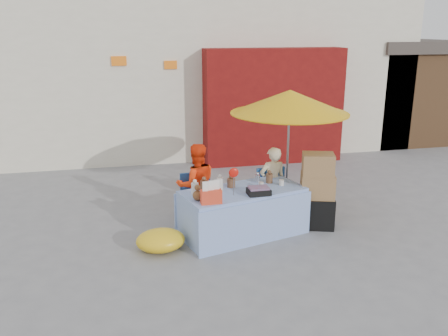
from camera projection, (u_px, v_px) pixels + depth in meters
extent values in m
plane|color=slate|center=(217.00, 247.00, 6.83)|extent=(80.00, 80.00, 0.00)
cube|color=silver|center=(164.00, 58.00, 12.73)|extent=(12.00, 5.00, 4.50)
cube|color=maroon|center=(274.00, 106.00, 10.84)|extent=(3.20, 0.60, 2.60)
cube|color=#4C331E|center=(398.00, 95.00, 13.46)|extent=(2.60, 3.00, 2.40)
cube|color=#3F3833|center=(403.00, 46.00, 13.07)|extent=(2.80, 3.20, 0.30)
cube|color=orange|center=(119.00, 61.00, 10.10)|extent=(0.32, 0.04, 0.20)
cube|color=orange|center=(171.00, 65.00, 10.35)|extent=(0.28, 0.04, 0.18)
cube|color=#93B0EC|center=(243.00, 212.00, 7.15)|extent=(1.97, 1.26, 0.72)
cube|color=#93B0EC|center=(257.00, 223.00, 6.80)|extent=(1.81, 0.52, 0.67)
cube|color=#93B0EC|center=(229.00, 205.00, 7.52)|extent=(1.81, 0.52, 0.67)
cylinder|color=silver|center=(195.00, 189.00, 6.83)|extent=(0.13, 0.13, 0.17)
cylinder|color=brown|center=(204.00, 186.00, 7.00)|extent=(0.14, 0.14, 0.15)
cylinder|color=silver|center=(220.00, 185.00, 6.95)|extent=(0.12, 0.12, 0.21)
cylinder|color=brown|center=(231.00, 183.00, 7.15)|extent=(0.15, 0.15, 0.13)
cylinder|color=#B2B2B7|center=(257.00, 178.00, 7.39)|extent=(0.11, 0.11, 0.11)
cylinder|color=brown|center=(269.00, 178.00, 7.35)|extent=(0.13, 0.13, 0.14)
cylinder|color=silver|center=(261.00, 185.00, 7.13)|extent=(0.09, 0.09, 0.09)
cylinder|color=silver|center=(281.00, 183.00, 7.24)|extent=(0.09, 0.09, 0.09)
sphere|color=brown|center=(198.00, 195.00, 6.60)|extent=(0.14, 0.14, 0.14)
ellipsoid|color=red|center=(234.00, 173.00, 6.73)|extent=(0.15, 0.09, 0.14)
cube|color=red|center=(211.00, 197.00, 6.48)|extent=(0.31, 0.20, 0.19)
cube|color=black|center=(259.00, 192.00, 6.84)|extent=(0.37, 0.31, 0.09)
cube|color=#1E498A|center=(199.00, 214.00, 7.42)|extent=(0.50, 0.48, 0.45)
cube|color=#1E498A|center=(195.00, 184.00, 7.50)|extent=(0.48, 0.07, 0.40)
cube|color=#1E498A|center=(275.00, 208.00, 7.68)|extent=(0.50, 0.48, 0.45)
cube|color=#1E498A|center=(270.00, 179.00, 7.76)|extent=(0.48, 0.07, 0.40)
imported|color=#FF360D|center=(197.00, 185.00, 7.43)|extent=(0.67, 0.54, 1.33)
imported|color=beige|center=(272.00, 183.00, 7.71)|extent=(0.45, 0.31, 1.21)
cylinder|color=gray|center=(288.00, 156.00, 7.80)|extent=(0.04, 0.04, 2.00)
cone|color=#DEA00B|center=(290.00, 102.00, 7.54)|extent=(1.90, 1.90, 0.38)
cylinder|color=#DEA00B|center=(289.00, 113.00, 7.60)|extent=(1.90, 1.90, 0.02)
cube|color=black|center=(316.00, 211.00, 7.48)|extent=(0.65, 0.58, 0.49)
cube|color=#9F7948|center=(318.00, 186.00, 7.36)|extent=(0.60, 0.53, 0.37)
cube|color=#9F7948|center=(318.00, 164.00, 7.24)|extent=(0.56, 0.48, 0.33)
ellipsoid|color=yellow|center=(161.00, 240.00, 6.68)|extent=(0.85, 0.78, 0.31)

